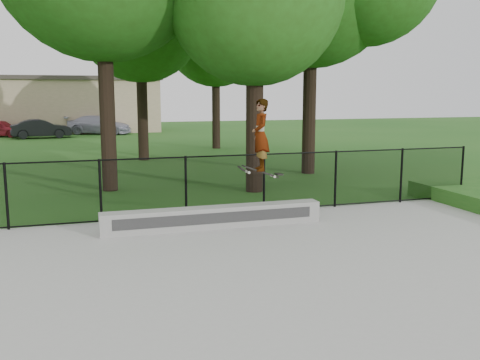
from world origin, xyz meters
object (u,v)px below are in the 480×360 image
Objects in this scene: grind_ledge at (214,217)px; car_a at (0,128)px; car_b at (41,129)px; skater_airborne at (261,137)px; car_c at (99,125)px.

grind_ledge is 30.35m from car_a.
grind_ledge is 1.42× the size of car_b.
car_b is 28.21m from skater_airborne.
skater_airborne reaches higher than car_a.
car_c is (3.92, 2.50, 0.05)m from car_b.
skater_airborne is at bearing -151.22° from car_c.
car_c is (-1.08, 29.80, 0.39)m from grind_ledge.
car_a is 1.96× the size of skater_airborne.
car_a is 6.76m from car_c.
car_b reaches higher than grind_ledge.
car_a is 30.88m from skater_airborne.
car_c reaches higher than grind_ledge.
car_a is 3.47m from car_b.
car_a is 1.00× the size of car_b.
skater_airborne reaches higher than car_c.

